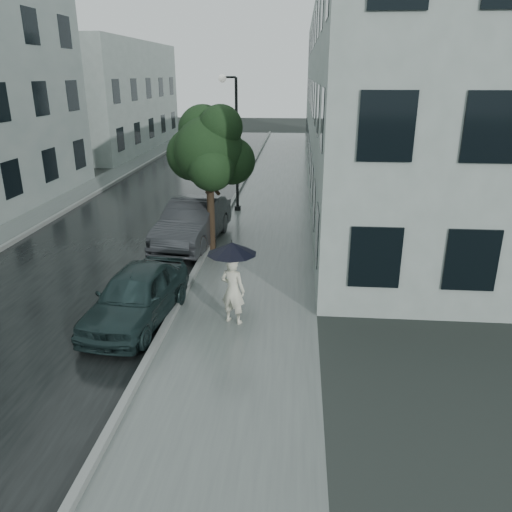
# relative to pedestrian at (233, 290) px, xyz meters

# --- Properties ---
(ground) EXTENTS (120.00, 120.00, 0.00)m
(ground) POSITION_rel_pedestrian_xyz_m (0.03, -1.00, -0.84)
(ground) COLOR black
(ground) RESTS_ON ground
(sidewalk) EXTENTS (3.50, 60.00, 0.01)m
(sidewalk) POSITION_rel_pedestrian_xyz_m (0.28, 11.00, -0.84)
(sidewalk) COLOR slate
(sidewalk) RESTS_ON ground
(kerb_near) EXTENTS (0.15, 60.00, 0.15)m
(kerb_near) POSITION_rel_pedestrian_xyz_m (-1.55, 11.00, -0.77)
(kerb_near) COLOR slate
(kerb_near) RESTS_ON ground
(asphalt_road) EXTENTS (6.85, 60.00, 0.00)m
(asphalt_road) POSITION_rel_pedestrian_xyz_m (-5.05, 11.00, -0.84)
(asphalt_road) COLOR black
(asphalt_road) RESTS_ON ground
(kerb_far) EXTENTS (0.15, 60.00, 0.15)m
(kerb_far) POSITION_rel_pedestrian_xyz_m (-8.55, 11.00, -0.77)
(kerb_far) COLOR slate
(kerb_far) RESTS_ON ground
(sidewalk_far) EXTENTS (1.70, 60.00, 0.01)m
(sidewalk_far) POSITION_rel_pedestrian_xyz_m (-9.47, 11.00, -0.84)
(sidewalk_far) COLOR #4C5451
(sidewalk_far) RESTS_ON ground
(building_near) EXTENTS (7.02, 36.00, 9.00)m
(building_near) POSITION_rel_pedestrian_xyz_m (5.50, 18.50, 3.66)
(building_near) COLOR #93A09B
(building_near) RESTS_ON ground
(building_far_b) EXTENTS (7.02, 18.00, 8.00)m
(building_far_b) POSITION_rel_pedestrian_xyz_m (-13.74, 29.00, 3.16)
(building_far_b) COLOR #93A09B
(building_far_b) RESTS_ON ground
(pedestrian) EXTENTS (0.71, 0.58, 1.67)m
(pedestrian) POSITION_rel_pedestrian_xyz_m (0.00, 0.00, 0.00)
(pedestrian) COLOR beige
(pedestrian) RESTS_ON sidewalk
(umbrella) EXTENTS (1.21, 1.21, 1.16)m
(umbrella) POSITION_rel_pedestrian_xyz_m (-0.00, -0.03, 1.07)
(umbrella) COLOR black
(umbrella) RESTS_ON ground
(street_tree) EXTENTS (2.94, 2.67, 4.80)m
(street_tree) POSITION_rel_pedestrian_xyz_m (-1.42, 5.37, 2.52)
(street_tree) COLOR #332619
(street_tree) RESTS_ON ground
(lamp_post) EXTENTS (0.84, 0.39, 5.64)m
(lamp_post) POSITION_rel_pedestrian_xyz_m (-1.30, 10.44, 2.37)
(lamp_post) COLOR black
(lamp_post) RESTS_ON ground
(car_near) EXTENTS (2.00, 4.08, 1.34)m
(car_near) POSITION_rel_pedestrian_xyz_m (-2.32, -0.11, -0.17)
(car_near) COLOR #182929
(car_near) RESTS_ON ground
(car_far) EXTENTS (2.14, 4.85, 1.55)m
(car_far) POSITION_rel_pedestrian_xyz_m (-2.18, 5.84, -0.06)
(car_far) COLOR #27292C
(car_far) RESTS_ON ground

